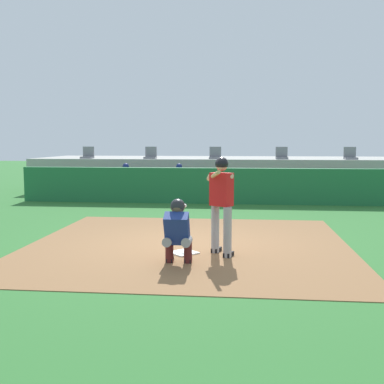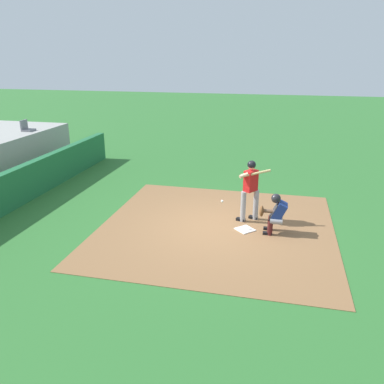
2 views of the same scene
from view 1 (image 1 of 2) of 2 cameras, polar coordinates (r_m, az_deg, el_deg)
name	(u,v)px [view 1 (image 1 of 2)]	position (r m, az deg, el deg)	size (l,w,h in m)	color
ground_plane	(188,245)	(9.63, -0.44, -6.37)	(80.00, 80.00, 0.00)	#2D6B2D
dirt_infield	(188,244)	(9.63, -0.44, -6.33)	(6.40, 6.40, 0.01)	olive
home_plate	(183,253)	(8.85, -1.03, -7.33)	(0.44, 0.44, 0.02)	white
batter_at_plate	(221,199)	(8.58, 3.52, -0.89)	(0.53, 0.91, 1.80)	#99999E
catcher_crouched	(177,229)	(7.99, -1.77, -4.50)	(0.48, 1.78, 1.13)	gray
dugout_wall	(210,186)	(15.95, 2.20, 0.77)	(13.00, 0.30, 1.20)	#1E6638
dugout_bench	(212,194)	(16.98, 2.42, -0.18)	(11.80, 0.44, 0.45)	olive
dugout_player_0	(125,181)	(17.27, -8.07, 1.36)	(0.49, 0.70, 1.30)	#939399
dugout_player_1	(179,181)	(16.90, -1.63, 1.32)	(0.49, 0.70, 1.30)	#939399
stands_platform	(217,174)	(20.32, 3.04, 2.19)	(15.00, 4.40, 1.40)	#9E9E99
stadium_seat_0	(88,155)	(19.75, -12.48, 4.37)	(0.46, 0.46, 0.48)	slate
stadium_seat_1	(150,155)	(19.09, -5.03, 4.43)	(0.46, 0.46, 0.48)	slate
stadium_seat_2	(215,155)	(18.76, 2.81, 4.42)	(0.46, 0.46, 0.48)	slate
stadium_seat_3	(282,156)	(18.79, 10.77, 4.32)	(0.46, 0.46, 0.48)	slate
stadium_seat_4	(350,156)	(19.18, 18.55, 4.15)	(0.46, 0.46, 0.48)	slate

